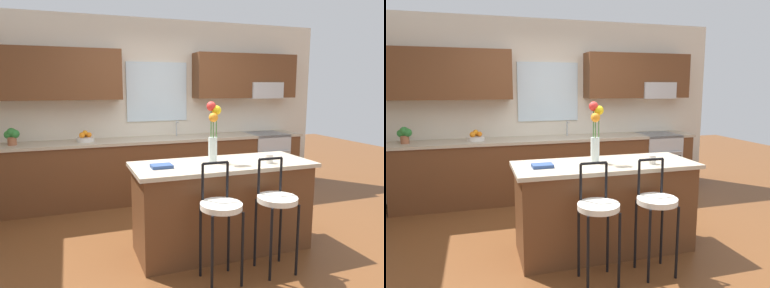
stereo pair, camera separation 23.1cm
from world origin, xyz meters
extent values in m
plane|color=brown|center=(0.00, 0.00, 0.00)|extent=(14.00, 14.00, 0.00)
cube|color=beige|center=(0.00, 2.06, 1.35)|extent=(5.60, 0.12, 2.70)
cube|color=brown|center=(-1.44, 1.83, 1.85)|extent=(1.73, 0.34, 0.70)
cube|color=brown|center=(1.44, 1.83, 1.85)|extent=(1.73, 0.34, 0.70)
cube|color=silver|center=(0.00, 1.99, 1.60)|extent=(0.95, 0.03, 0.90)
cube|color=#B7BABC|center=(1.76, 1.80, 1.62)|extent=(0.56, 0.36, 0.26)
cube|color=brown|center=(0.00, 1.70, 0.44)|extent=(4.50, 0.60, 0.88)
cube|color=#BCAD93|center=(0.00, 1.70, 0.90)|extent=(4.56, 0.64, 0.04)
cube|color=#B7BABC|center=(0.27, 1.70, 0.85)|extent=(0.54, 0.38, 0.11)
cylinder|color=#B7BABC|center=(0.27, 1.86, 1.03)|extent=(0.02, 0.02, 0.22)
cylinder|color=#B7BABC|center=(0.27, 1.80, 1.14)|extent=(0.02, 0.12, 0.02)
cube|color=#B7BABC|center=(1.76, 1.68, 0.46)|extent=(0.60, 0.60, 0.92)
cube|color=black|center=(1.76, 1.38, 0.40)|extent=(0.52, 0.02, 0.40)
cylinder|color=#B7BABC|center=(1.76, 1.35, 0.66)|extent=(0.50, 0.02, 0.02)
cube|color=brown|center=(0.14, -0.20, 0.44)|extent=(1.76, 0.65, 0.88)
cube|color=#BCAD93|center=(0.14, -0.20, 0.90)|extent=(1.84, 0.73, 0.04)
cylinder|color=black|center=(-0.27, -0.92, 0.33)|extent=(0.02, 0.02, 0.66)
cylinder|color=black|center=(0.00, -0.92, 0.33)|extent=(0.02, 0.02, 0.66)
cylinder|color=black|center=(-0.27, -0.65, 0.33)|extent=(0.02, 0.02, 0.66)
cylinder|color=black|center=(0.00, -0.65, 0.33)|extent=(0.02, 0.02, 0.66)
cylinder|color=silver|center=(-0.14, -0.78, 0.69)|extent=(0.36, 0.36, 0.05)
cylinder|color=black|center=(-0.26, -0.65, 0.87)|extent=(0.02, 0.02, 0.32)
cylinder|color=black|center=(-0.02, -0.65, 0.87)|extent=(0.02, 0.02, 0.32)
cylinder|color=black|center=(-0.14, -0.65, 1.03)|extent=(0.23, 0.02, 0.02)
cylinder|color=black|center=(0.28, -0.92, 0.33)|extent=(0.02, 0.02, 0.66)
cylinder|color=black|center=(0.55, -0.92, 0.33)|extent=(0.02, 0.02, 0.66)
cylinder|color=black|center=(0.28, -0.65, 0.33)|extent=(0.02, 0.02, 0.66)
cylinder|color=black|center=(0.55, -0.65, 0.33)|extent=(0.02, 0.02, 0.66)
cylinder|color=silver|center=(0.41, -0.78, 0.69)|extent=(0.36, 0.36, 0.05)
cylinder|color=black|center=(0.29, -0.65, 0.87)|extent=(0.02, 0.02, 0.32)
cylinder|color=black|center=(0.53, -0.65, 0.87)|extent=(0.02, 0.02, 0.32)
cylinder|color=black|center=(0.41, -0.65, 1.03)|extent=(0.23, 0.02, 0.02)
cylinder|color=silver|center=(0.04, -0.16, 1.05)|extent=(0.09, 0.09, 0.26)
cylinder|color=#3D722D|center=(0.08, -0.15, 1.22)|extent=(0.01, 0.01, 0.45)
sphere|color=yellow|center=(0.08, -0.15, 1.45)|extent=(0.10, 0.10, 0.10)
cylinder|color=#3D722D|center=(0.03, -0.13, 1.24)|extent=(0.01, 0.01, 0.49)
sphere|color=red|center=(0.03, -0.13, 1.49)|extent=(0.09, 0.09, 0.09)
cylinder|color=#3D722D|center=(0.03, -0.19, 1.19)|extent=(0.01, 0.01, 0.38)
sphere|color=orange|center=(0.03, -0.19, 1.38)|extent=(0.09, 0.09, 0.09)
cylinder|color=silver|center=(0.57, -0.37, 0.97)|extent=(0.08, 0.08, 0.09)
cube|color=navy|center=(-0.51, -0.21, 0.94)|extent=(0.20, 0.15, 0.03)
cylinder|color=silver|center=(-1.11, 1.70, 0.95)|extent=(0.24, 0.24, 0.06)
sphere|color=orange|center=(-1.06, 1.70, 1.01)|extent=(0.07, 0.07, 0.07)
sphere|color=orange|center=(-1.09, 1.75, 1.01)|extent=(0.07, 0.07, 0.07)
sphere|color=orange|center=(-1.16, 1.73, 1.01)|extent=(0.07, 0.07, 0.07)
sphere|color=orange|center=(-1.16, 1.67, 1.01)|extent=(0.08, 0.08, 0.08)
sphere|color=orange|center=(-1.11, 1.70, 1.04)|extent=(0.07, 0.07, 0.07)
cylinder|color=#9E5B3D|center=(-2.03, 1.70, 0.98)|extent=(0.11, 0.11, 0.11)
sphere|color=#2D7A33|center=(-2.03, 1.70, 1.09)|extent=(0.12, 0.12, 0.12)
sphere|color=#2D7A33|center=(-2.07, 1.71, 1.06)|extent=(0.11, 0.11, 0.11)
sphere|color=#2D7A33|center=(-1.99, 1.69, 1.07)|extent=(0.12, 0.12, 0.12)
camera|label=1|loc=(-1.32, -3.40, 1.68)|focal=33.00mm
camera|label=2|loc=(-1.10, -3.47, 1.68)|focal=33.00mm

